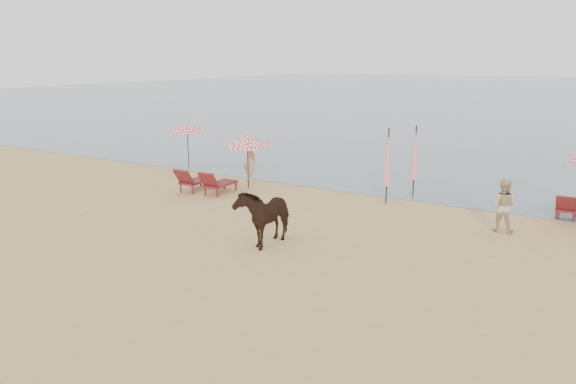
% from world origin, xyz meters
% --- Properties ---
extents(ground, '(120.00, 120.00, 0.00)m').
position_xyz_m(ground, '(0.00, 0.00, 0.00)').
color(ground, tan).
rests_on(ground, ground).
extents(sea, '(160.00, 140.00, 0.06)m').
position_xyz_m(sea, '(0.00, 80.00, 0.00)').
color(sea, '#51606B').
rests_on(sea, ground).
extents(lounger_cluster_left, '(1.88, 1.81, 0.63)m').
position_xyz_m(lounger_cluster_left, '(-4.99, 7.18, 0.44)').
color(lounger_cluster_left, maroon).
rests_on(lounger_cluster_left, ground).
extents(umbrella_open_left_a, '(1.80, 1.80, 2.05)m').
position_xyz_m(umbrella_open_left_a, '(-8.76, 10.56, 1.84)').
color(umbrella_open_left_a, black).
rests_on(umbrella_open_left_a, ground).
extents(umbrella_open_left_b, '(1.67, 1.71, 2.14)m').
position_xyz_m(umbrella_open_left_b, '(-4.07, 8.68, 1.85)').
color(umbrella_open_left_b, black).
rests_on(umbrella_open_left_b, ground).
extents(umbrella_closed_left, '(0.32, 0.32, 2.60)m').
position_xyz_m(umbrella_closed_left, '(1.82, 10.77, 1.60)').
color(umbrella_closed_left, black).
rests_on(umbrella_closed_left, ground).
extents(umbrella_closed_right, '(0.32, 0.32, 2.63)m').
position_xyz_m(umbrella_closed_right, '(1.39, 9.25, 1.62)').
color(umbrella_closed_right, black).
rests_on(umbrella_closed_right, ground).
extents(cow, '(0.93, 1.91, 1.59)m').
position_xyz_m(cow, '(0.16, 3.51, 0.79)').
color(cow, black).
rests_on(cow, ground).
extents(beachgoer_left, '(0.85, 0.75, 1.96)m').
position_xyz_m(beachgoer_left, '(-4.72, 9.71, 0.98)').
color(beachgoer_left, tan).
rests_on(beachgoer_left, ground).
extents(beachgoer_right_a, '(0.77, 0.61, 1.55)m').
position_xyz_m(beachgoer_right_a, '(5.45, 7.96, 0.78)').
color(beachgoer_right_a, tan).
rests_on(beachgoer_right_a, ground).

